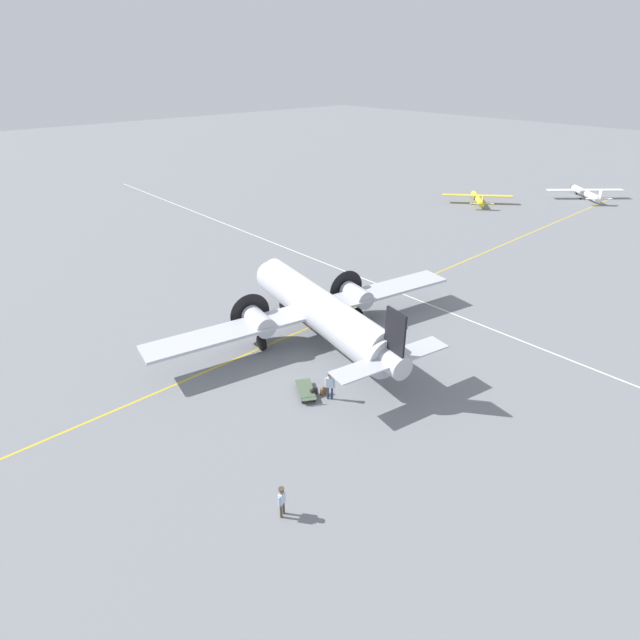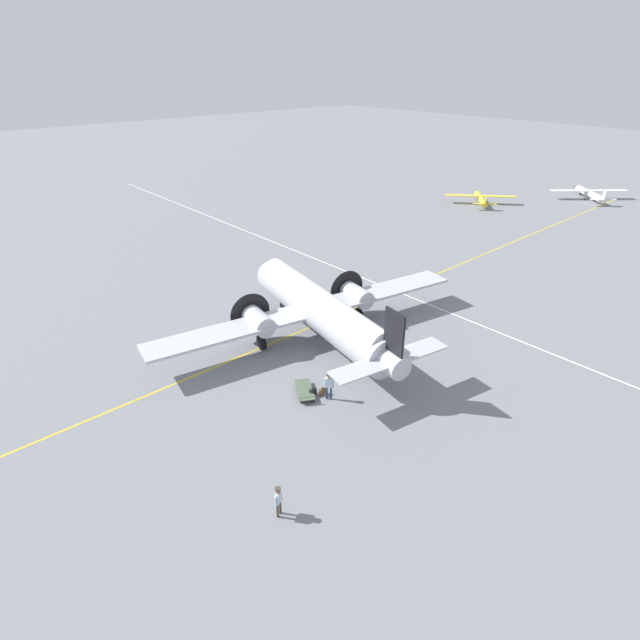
% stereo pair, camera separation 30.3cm
% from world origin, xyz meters
% --- Properties ---
extents(ground_plane, '(300.00, 300.00, 0.00)m').
position_xyz_m(ground_plane, '(0.00, 0.00, 0.00)').
color(ground_plane, slate).
extents(apron_line_eastwest, '(120.00, 0.16, 0.01)m').
position_xyz_m(apron_line_eastwest, '(0.00, -2.05, 0.00)').
color(apron_line_eastwest, gold).
rests_on(apron_line_eastwest, ground_plane).
extents(apron_line_northsouth, '(0.16, 120.00, 0.01)m').
position_xyz_m(apron_line_northsouth, '(-10.85, 0.00, 0.00)').
color(apron_line_northsouth, silver).
rests_on(apron_line_northsouth, ground_plane).
extents(airliner_main, '(24.39, 17.95, 5.88)m').
position_xyz_m(airliner_main, '(-0.08, -0.43, 2.55)').
color(airliner_main, silver).
rests_on(airliner_main, ground_plane).
extents(crew_foreground, '(0.52, 0.36, 1.65)m').
position_xyz_m(crew_foreground, '(11.83, 10.49, 1.04)').
color(crew_foreground, '#473D2D').
rests_on(crew_foreground, ground_plane).
extents(passenger_boarding, '(0.42, 0.51, 1.81)m').
position_xyz_m(passenger_boarding, '(4.29, 5.60, 1.13)').
color(passenger_boarding, navy).
rests_on(passenger_boarding, ground_plane).
extents(suitcase_near_door, '(0.42, 0.17, 0.52)m').
position_xyz_m(suitcase_near_door, '(4.28, 5.03, 0.24)').
color(suitcase_near_door, brown).
rests_on(suitcase_near_door, ground_plane).
extents(suitcase_upright_spare, '(0.47, 0.16, 0.56)m').
position_xyz_m(suitcase_upright_spare, '(4.79, 4.71, 0.26)').
color(suitcase_upright_spare, '#232328').
rests_on(suitcase_upright_spare, ground_plane).
extents(baggage_cart, '(1.97, 2.44, 0.56)m').
position_xyz_m(baggage_cart, '(5.04, 4.24, 0.28)').
color(baggage_cart, '#4C6047').
rests_on(baggage_cart, ground_plane).
extents(light_aircraft_distant, '(7.49, 7.93, 1.90)m').
position_xyz_m(light_aircraft_distant, '(-42.83, -13.87, 0.80)').
color(light_aircraft_distant, yellow).
rests_on(light_aircraft_distant, ground_plane).
extents(light_aircraft_taxiing, '(9.19, 8.61, 2.13)m').
position_xyz_m(light_aircraft_taxiing, '(-57.08, -4.80, 0.86)').
color(light_aircraft_taxiing, white).
rests_on(light_aircraft_taxiing, ground_plane).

